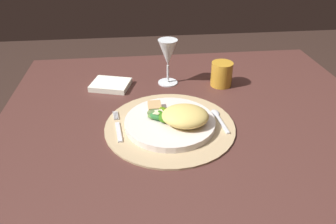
% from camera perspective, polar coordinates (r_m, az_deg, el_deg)
% --- Properties ---
extents(dining_table, '(1.18, 0.98, 0.75)m').
position_cam_1_polar(dining_table, '(1.10, 3.78, -7.99)').
color(dining_table, '#4B2A24').
rests_on(dining_table, ground).
extents(placemat, '(0.38, 0.38, 0.01)m').
position_cam_1_polar(placemat, '(0.94, 0.33, -2.49)').
color(placemat, tan).
rests_on(placemat, dining_table).
extents(dinner_plate, '(0.26, 0.26, 0.02)m').
position_cam_1_polar(dinner_plate, '(0.93, 0.34, -1.86)').
color(dinner_plate, silver).
rests_on(dinner_plate, placemat).
extents(pasta_serving, '(0.15, 0.14, 0.05)m').
position_cam_1_polar(pasta_serving, '(0.90, 3.09, -0.70)').
color(pasta_serving, '#E1C165').
rests_on(pasta_serving, dinner_plate).
extents(salad_greens, '(0.07, 0.09, 0.03)m').
position_cam_1_polar(salad_greens, '(0.93, -1.68, -0.47)').
color(salad_greens, '#4F7636').
rests_on(salad_greens, dinner_plate).
extents(bread_piece, '(0.04, 0.05, 0.02)m').
position_cam_1_polar(bread_piece, '(0.97, -2.38, 0.91)').
color(bread_piece, tan).
rests_on(bread_piece, dinner_plate).
extents(fork, '(0.03, 0.16, 0.00)m').
position_cam_1_polar(fork, '(0.93, -8.93, -2.65)').
color(fork, silver).
rests_on(fork, placemat).
extents(spoon, '(0.03, 0.13, 0.01)m').
position_cam_1_polar(spoon, '(0.98, 8.81, -0.86)').
color(spoon, silver).
rests_on(spoon, placemat).
extents(napkin, '(0.15, 0.14, 0.02)m').
position_cam_1_polar(napkin, '(1.17, -10.18, 4.79)').
color(napkin, white).
rests_on(napkin, dining_table).
extents(wine_glass, '(0.07, 0.07, 0.16)m').
position_cam_1_polar(wine_glass, '(1.14, -0.04, 10.22)').
color(wine_glass, silver).
rests_on(wine_glass, dining_table).
extents(amber_tumbler, '(0.08, 0.08, 0.09)m').
position_cam_1_polar(amber_tumbler, '(1.17, 9.52, 6.68)').
color(amber_tumbler, gold).
rests_on(amber_tumbler, dining_table).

